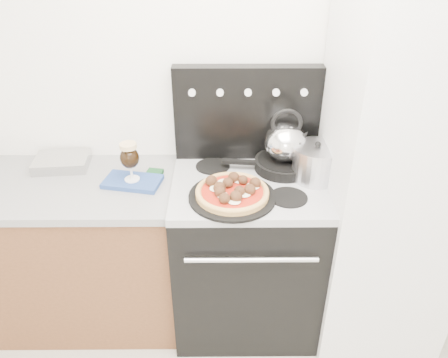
{
  "coord_description": "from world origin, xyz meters",
  "views": [
    {
      "loc": [
        -0.05,
        -0.68,
        2.05
      ],
      "look_at": [
        -0.04,
        1.05,
        1.01
      ],
      "focal_mm": 35.0,
      "sensor_mm": 36.0,
      "label": 1
    }
  ],
  "objects_px": {
    "pizza_pan": "(232,196)",
    "skillet": "(283,164)",
    "oven_mitt": "(133,182)",
    "pizza": "(232,191)",
    "tea_kettle": "(285,139)",
    "stock_pot": "(316,164)",
    "fridge": "(391,178)",
    "base_cabinet": "(49,254)",
    "stove_body": "(246,255)",
    "beer_glass": "(130,162)"
  },
  "relations": [
    {
      "from": "stove_body",
      "to": "tea_kettle",
      "type": "relative_size",
      "value": 3.76
    },
    {
      "from": "oven_mitt",
      "to": "tea_kettle",
      "type": "height_order",
      "value": "tea_kettle"
    },
    {
      "from": "stock_pot",
      "to": "pizza_pan",
      "type": "bearing_deg",
      "value": -157.06
    },
    {
      "from": "stove_body",
      "to": "beer_glass",
      "type": "xyz_separation_m",
      "value": [
        -0.58,
        0.01,
        0.59
      ]
    },
    {
      "from": "pizza",
      "to": "stock_pot",
      "type": "distance_m",
      "value": 0.46
    },
    {
      "from": "skillet",
      "to": "tea_kettle",
      "type": "distance_m",
      "value": 0.14
    },
    {
      "from": "skillet",
      "to": "stock_pot",
      "type": "relative_size",
      "value": 1.31
    },
    {
      "from": "stove_body",
      "to": "beer_glass",
      "type": "distance_m",
      "value": 0.83
    },
    {
      "from": "stove_body",
      "to": "oven_mitt",
      "type": "height_order",
      "value": "oven_mitt"
    },
    {
      "from": "base_cabinet",
      "to": "stove_body",
      "type": "relative_size",
      "value": 1.65
    },
    {
      "from": "beer_glass",
      "to": "pizza_pan",
      "type": "distance_m",
      "value": 0.53
    },
    {
      "from": "beer_glass",
      "to": "tea_kettle",
      "type": "relative_size",
      "value": 0.87
    },
    {
      "from": "base_cabinet",
      "to": "skillet",
      "type": "bearing_deg",
      "value": 4.42
    },
    {
      "from": "oven_mitt",
      "to": "pizza_pan",
      "type": "bearing_deg",
      "value": -18.0
    },
    {
      "from": "fridge",
      "to": "tea_kettle",
      "type": "xyz_separation_m",
      "value": [
        -0.51,
        0.15,
        0.14
      ]
    },
    {
      "from": "stove_body",
      "to": "skillet",
      "type": "xyz_separation_m",
      "value": [
        0.19,
        0.13,
        0.51
      ]
    },
    {
      "from": "base_cabinet",
      "to": "tea_kettle",
      "type": "relative_size",
      "value": 6.19
    },
    {
      "from": "stove_body",
      "to": "stock_pot",
      "type": "relative_size",
      "value": 3.84
    },
    {
      "from": "oven_mitt",
      "to": "pizza",
      "type": "distance_m",
      "value": 0.52
    },
    {
      "from": "beer_glass",
      "to": "skillet",
      "type": "distance_m",
      "value": 0.78
    },
    {
      "from": "stock_pot",
      "to": "tea_kettle",
      "type": "bearing_deg",
      "value": 146.65
    },
    {
      "from": "tea_kettle",
      "to": "oven_mitt",
      "type": "bearing_deg",
      "value": 173.03
    },
    {
      "from": "oven_mitt",
      "to": "stock_pot",
      "type": "relative_size",
      "value": 1.22
    },
    {
      "from": "stove_body",
      "to": "tea_kettle",
      "type": "distance_m",
      "value": 0.69
    },
    {
      "from": "stove_body",
      "to": "stock_pot",
      "type": "height_order",
      "value": "stock_pot"
    },
    {
      "from": "base_cabinet",
      "to": "skillet",
      "type": "height_order",
      "value": "skillet"
    },
    {
      "from": "base_cabinet",
      "to": "fridge",
      "type": "bearing_deg",
      "value": -1.59
    },
    {
      "from": "pizza",
      "to": "tea_kettle",
      "type": "xyz_separation_m",
      "value": [
        0.27,
        0.27,
        0.13
      ]
    },
    {
      "from": "base_cabinet",
      "to": "fridge",
      "type": "distance_m",
      "value": 1.88
    },
    {
      "from": "base_cabinet",
      "to": "skillet",
      "type": "relative_size",
      "value": 4.84
    },
    {
      "from": "fridge",
      "to": "tea_kettle",
      "type": "relative_size",
      "value": 8.11
    },
    {
      "from": "tea_kettle",
      "to": "stock_pot",
      "type": "xyz_separation_m",
      "value": [
        0.14,
        -0.1,
        -0.09
      ]
    },
    {
      "from": "fridge",
      "to": "oven_mitt",
      "type": "distance_m",
      "value": 1.28
    },
    {
      "from": "beer_glass",
      "to": "skillet",
      "type": "relative_size",
      "value": 0.68
    },
    {
      "from": "tea_kettle",
      "to": "stock_pot",
      "type": "distance_m",
      "value": 0.19
    },
    {
      "from": "pizza_pan",
      "to": "skillet",
      "type": "distance_m",
      "value": 0.39
    },
    {
      "from": "oven_mitt",
      "to": "pizza_pan",
      "type": "relative_size",
      "value": 0.68
    },
    {
      "from": "skillet",
      "to": "tea_kettle",
      "type": "bearing_deg",
      "value": 0.0
    },
    {
      "from": "base_cabinet",
      "to": "pizza",
      "type": "height_order",
      "value": "pizza"
    },
    {
      "from": "base_cabinet",
      "to": "beer_glass",
      "type": "height_order",
      "value": "beer_glass"
    },
    {
      "from": "oven_mitt",
      "to": "pizza_pan",
      "type": "xyz_separation_m",
      "value": [
        0.5,
        -0.16,
        0.01
      ]
    },
    {
      "from": "fridge",
      "to": "pizza_pan",
      "type": "xyz_separation_m",
      "value": [
        -0.78,
        -0.12,
        -0.02
      ]
    },
    {
      "from": "oven_mitt",
      "to": "tea_kettle",
      "type": "relative_size",
      "value": 1.2
    },
    {
      "from": "pizza_pan",
      "to": "skillet",
      "type": "relative_size",
      "value": 1.37
    },
    {
      "from": "pizza_pan",
      "to": "stove_body",
      "type": "bearing_deg",
      "value": 60.1
    },
    {
      "from": "oven_mitt",
      "to": "stock_pot",
      "type": "distance_m",
      "value": 0.92
    },
    {
      "from": "stove_body",
      "to": "skillet",
      "type": "bearing_deg",
      "value": 33.62
    },
    {
      "from": "oven_mitt",
      "to": "pizza",
      "type": "xyz_separation_m",
      "value": [
        0.5,
        -0.16,
        0.05
      ]
    },
    {
      "from": "stove_body",
      "to": "oven_mitt",
      "type": "xyz_separation_m",
      "value": [
        -0.58,
        0.01,
        0.47
      ]
    },
    {
      "from": "base_cabinet",
      "to": "stock_pot",
      "type": "relative_size",
      "value": 6.33
    }
  ]
}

